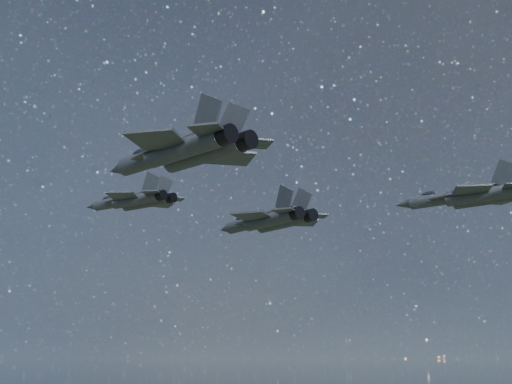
% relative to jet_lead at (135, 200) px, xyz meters
% --- Properties ---
extents(jet_lead, '(15.74, 10.94, 3.96)m').
position_rel_jet_lead_xyz_m(jet_lead, '(0.00, 0.00, 0.00)').
color(jet_lead, '#32393F').
extents(jet_left, '(19.36, 12.67, 4.99)m').
position_rel_jet_lead_xyz_m(jet_left, '(12.94, 12.12, -1.63)').
color(jet_left, '#32393F').
extents(jet_right, '(18.30, 12.31, 4.62)m').
position_rel_jet_lead_xyz_m(jet_right, '(23.27, -24.01, -3.03)').
color(jet_right, '#32393F').
extents(jet_slot, '(15.76, 10.81, 3.96)m').
position_rel_jet_lead_xyz_m(jet_slot, '(41.05, 2.79, -3.23)').
color(jet_slot, '#32393F').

